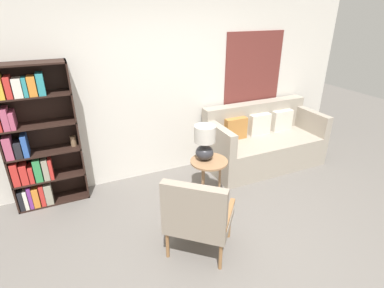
{
  "coord_description": "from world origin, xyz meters",
  "views": [
    {
      "loc": [
        -1.26,
        -1.95,
        2.36
      ],
      "look_at": [
        0.05,
        0.94,
        0.9
      ],
      "focal_mm": 28.0,
      "sensor_mm": 36.0,
      "label": 1
    }
  ],
  "objects_px": {
    "armchair": "(197,215)",
    "couch": "(262,142)",
    "table_lamp": "(205,141)",
    "side_table": "(209,166)",
    "bookshelf": "(33,143)"
  },
  "relations": [
    {
      "from": "armchair",
      "to": "couch",
      "type": "relative_size",
      "value": 0.49
    },
    {
      "from": "table_lamp",
      "to": "armchair",
      "type": "bearing_deg",
      "value": -120.55
    },
    {
      "from": "side_table",
      "to": "armchair",
      "type": "bearing_deg",
      "value": -124.1
    },
    {
      "from": "bookshelf",
      "to": "side_table",
      "type": "bearing_deg",
      "value": -22.31
    },
    {
      "from": "bookshelf",
      "to": "couch",
      "type": "bearing_deg",
      "value": -4.51
    },
    {
      "from": "bookshelf",
      "to": "table_lamp",
      "type": "distance_m",
      "value": 2.09
    },
    {
      "from": "side_table",
      "to": "table_lamp",
      "type": "height_order",
      "value": "table_lamp"
    },
    {
      "from": "armchair",
      "to": "bookshelf",
      "type": "bearing_deg",
      "value": 130.7
    },
    {
      "from": "bookshelf",
      "to": "armchair",
      "type": "relative_size",
      "value": 2.0
    },
    {
      "from": "armchair",
      "to": "couch",
      "type": "bearing_deg",
      "value": 37.35
    },
    {
      "from": "side_table",
      "to": "table_lamp",
      "type": "xyz_separation_m",
      "value": [
        -0.04,
        0.06,
        0.32
      ]
    },
    {
      "from": "table_lamp",
      "to": "couch",
      "type": "bearing_deg",
      "value": 21.07
    },
    {
      "from": "side_table",
      "to": "bookshelf",
      "type": "bearing_deg",
      "value": 157.69
    },
    {
      "from": "table_lamp",
      "to": "side_table",
      "type": "bearing_deg",
      "value": -56.42
    },
    {
      "from": "bookshelf",
      "to": "armchair",
      "type": "bearing_deg",
      "value": -49.3
    }
  ]
}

